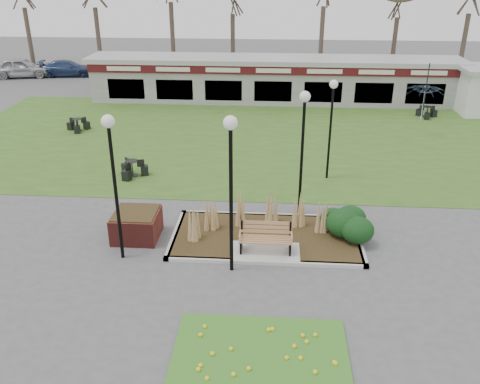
# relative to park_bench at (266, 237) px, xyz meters

# --- Properties ---
(ground) EXTENTS (100.00, 100.00, 0.00)m
(ground) POSITION_rel_park_bench_xyz_m (0.00, -0.25, -0.59)
(ground) COLOR #515154
(ground) RESTS_ON ground
(lawn) EXTENTS (34.00, 16.00, 0.02)m
(lawn) POSITION_rel_park_bench_xyz_m (0.00, 11.75, -0.58)
(lawn) COLOR #325C1D
(lawn) RESTS_ON ground
(flower_bed) EXTENTS (4.20, 3.00, 0.16)m
(flower_bed) POSITION_rel_park_bench_xyz_m (0.00, -4.85, -0.52)
(flower_bed) COLOR #327521
(flower_bed) RESTS_ON ground
(planting_bed) EXTENTS (6.75, 3.40, 1.27)m
(planting_bed) POSITION_rel_park_bench_xyz_m (1.27, 1.10, -0.22)
(planting_bed) COLOR black
(planting_bed) RESTS_ON ground
(park_bench) EXTENTS (1.70, 0.66, 0.93)m
(park_bench) POSITION_rel_park_bench_xyz_m (0.00, 0.00, 0.00)
(park_bench) COLOR #996C45
(park_bench) RESTS_ON ground
(brick_planter) EXTENTS (1.50, 1.50, 0.95)m
(brick_planter) POSITION_rel_park_bench_xyz_m (-4.40, 0.75, -0.11)
(brick_planter) COLOR maroon
(brick_planter) RESTS_ON ground
(food_pavilion) EXTENTS (24.60, 3.40, 2.90)m
(food_pavilion) POSITION_rel_park_bench_xyz_m (0.00, 19.71, 0.89)
(food_pavilion) COLOR gray
(food_pavilion) RESTS_ON ground
(lamp_post_near_left) EXTENTS (0.40, 0.40, 4.86)m
(lamp_post_near_left) POSITION_rel_park_bench_xyz_m (-1.01, -1.05, 2.95)
(lamp_post_near_left) COLOR black
(lamp_post_near_left) RESTS_ON ground
(lamp_post_near_right) EXTENTS (0.38, 0.38, 4.62)m
(lamp_post_near_right) POSITION_rel_park_bench_xyz_m (1.18, 2.95, 2.78)
(lamp_post_near_right) COLOR black
(lamp_post_near_right) RESTS_ON ground
(lamp_post_mid_left) EXTENTS (0.39, 0.39, 4.68)m
(lamp_post_mid_left) POSITION_rel_park_bench_xyz_m (-4.53, -0.58, 2.82)
(lamp_post_mid_left) COLOR black
(lamp_post_mid_left) RESTS_ON ground
(lamp_post_mid_right) EXTENTS (0.36, 0.36, 4.29)m
(lamp_post_mid_right) POSITION_rel_park_bench_xyz_m (2.51, 6.42, 2.54)
(lamp_post_mid_right) COLOR black
(lamp_post_mid_right) RESTS_ON ground
(bistro_set_a) EXTENTS (1.24, 1.23, 0.68)m
(bistro_set_a) POSITION_rel_park_bench_xyz_m (-10.72, 12.30, -0.34)
(bistro_set_a) COLOR black
(bistro_set_a) RESTS_ON ground
(bistro_set_b) EXTENTS (1.30, 1.28, 0.71)m
(bistro_set_b) POSITION_rel_park_bench_xyz_m (-5.98, 6.06, -0.33)
(bistro_set_b) COLOR black
(bistro_set_b) RESTS_ON ground
(bistro_set_c) EXTENTS (1.22, 1.19, 0.66)m
(bistro_set_c) POSITION_rel_park_bench_xyz_m (9.32, 16.39, -0.35)
(bistro_set_c) COLOR black
(bistro_set_c) RESTS_ON ground
(patio_umbrella) EXTENTS (2.61, 2.64, 2.79)m
(patio_umbrella) POSITION_rel_park_bench_xyz_m (8.00, 12.75, 1.18)
(patio_umbrella) COLOR black
(patio_umbrella) RESTS_ON ground
(car_silver) EXTENTS (4.96, 2.96, 1.58)m
(car_silver) POSITION_rel_park_bench_xyz_m (-20.45, 26.00, 0.20)
(car_silver) COLOR #AFB0B4
(car_silver) RESTS_ON ground
(car_black) EXTENTS (4.75, 2.57, 1.49)m
(car_black) POSITION_rel_park_bench_xyz_m (-8.23, 21.56, 0.16)
(car_black) COLOR black
(car_black) RESTS_ON ground
(car_blue) EXTENTS (4.61, 2.41, 1.28)m
(car_blue) POSITION_rel_park_bench_xyz_m (-16.90, 26.75, 0.05)
(car_blue) COLOR navy
(car_blue) RESTS_ON ground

